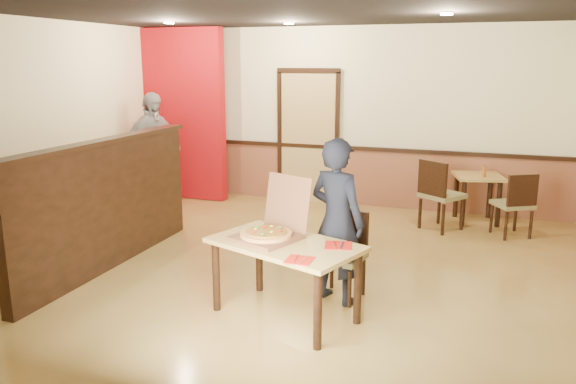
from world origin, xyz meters
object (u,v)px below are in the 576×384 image
(side_table, at_px, (478,187))
(side_chair_right, at_px, (515,202))
(main_table, at_px, (285,254))
(diner_chair, at_px, (343,251))
(side_chair_left, at_px, (439,192))
(passerby, at_px, (153,150))
(diner, at_px, (337,221))
(pizza_box, at_px, (270,231))
(condiment, at_px, (484,171))

(side_table, bearing_deg, side_chair_right, -51.50)
(main_table, distance_m, diner_chair, 0.76)
(side_chair_left, distance_m, passerby, 4.39)
(diner, xyz_separation_m, passerby, (-3.64, 2.58, 0.11))
(diner, distance_m, pizza_box, 0.67)
(pizza_box, relative_size, condiment, 4.92)
(side_table, distance_m, condiment, 0.28)
(side_table, xyz_separation_m, condiment, (0.07, -0.11, 0.25))
(diner, bearing_deg, side_chair_left, -83.32)
(diner_chair, xyz_separation_m, side_chair_left, (0.70, 2.57, 0.07))
(passerby, xyz_separation_m, pizza_box, (3.13, -3.02, -0.13))
(diner, bearing_deg, passerby, -13.46)
(side_chair_right, xyz_separation_m, passerby, (-5.35, -0.13, 0.43))
(main_table, relative_size, diner_chair, 1.77)
(main_table, bearing_deg, passerby, 156.81)
(side_table, distance_m, pizza_box, 4.14)
(pizza_box, bearing_deg, side_table, 85.99)
(side_chair_right, xyz_separation_m, condiment, (-0.42, 0.50, 0.29))
(side_chair_left, relative_size, pizza_box, 1.31)
(side_chair_right, bearing_deg, side_table, -81.25)
(side_chair_left, bearing_deg, side_table, -93.84)
(side_chair_right, relative_size, passerby, 0.48)
(side_chair_left, height_order, side_table, side_chair_left)
(diner_chair, relative_size, diner, 0.53)
(passerby, bearing_deg, main_table, -112.72)
(diner_chair, relative_size, side_chair_right, 0.97)
(diner_chair, distance_m, passerby, 4.44)
(main_table, bearing_deg, condiment, 86.13)
(side_chair_right, height_order, passerby, passerby)
(side_chair_left, xyz_separation_m, diner, (-0.74, -2.71, 0.26))
(main_table, bearing_deg, side_table, 87.56)
(passerby, height_order, pizza_box, passerby)
(diner_chair, bearing_deg, passerby, 156.68)
(side_table, xyz_separation_m, diner, (-1.23, -3.32, 0.28))
(pizza_box, bearing_deg, diner, 61.47)
(pizza_box, bearing_deg, condiment, 84.52)
(diner, xyz_separation_m, condiment, (1.29, 3.21, -0.03))
(side_chair_left, height_order, passerby, passerby)
(passerby, bearing_deg, pizza_box, -113.59)
(side_chair_left, relative_size, condiment, 6.46)
(diner_chair, height_order, side_table, diner_chair)
(side_chair_left, relative_size, passerby, 0.54)
(diner_chair, relative_size, side_chair_left, 0.87)
(side_chair_left, bearing_deg, side_chair_right, -144.74)
(diner, bearing_deg, main_table, 77.69)
(diner_chair, distance_m, condiment, 3.33)
(passerby, relative_size, pizza_box, 2.43)
(main_table, distance_m, side_chair_left, 3.39)
(side_table, relative_size, pizza_box, 1.05)
(diner, bearing_deg, condiment, -90.06)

